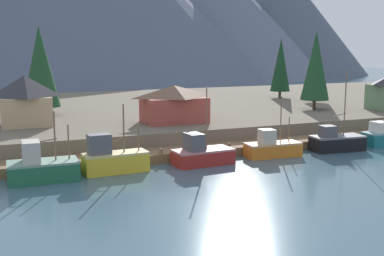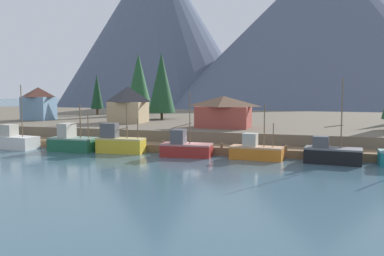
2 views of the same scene
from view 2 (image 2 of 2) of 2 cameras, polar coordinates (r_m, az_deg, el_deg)
ground_plane at (r=75.22m, az=4.26°, el=-1.57°), size 400.00×400.00×1.00m
dock at (r=57.77m, az=0.45°, el=-2.70°), size 80.00×4.00×1.60m
shoreline_bank at (r=86.74m, az=5.96°, el=0.52°), size 400.00×56.00×2.50m
mountain_west_peak at (r=213.43m, az=-4.75°, el=13.36°), size 93.95×93.95×75.98m
mountain_central_peak at (r=191.38m, az=17.27°, el=12.35°), size 132.03×132.03×64.78m
fishing_boat_white at (r=66.05m, az=-22.32°, el=-1.54°), size 6.58×3.68×8.99m
fishing_boat_green at (r=60.85m, az=-15.52°, el=-1.78°), size 6.35×3.37×6.39m
fishing_boat_yellow at (r=57.92m, az=-9.62°, el=-1.92°), size 6.34×2.58×6.67m
fishing_boat_red at (r=54.17m, az=-0.90°, el=-2.59°), size 6.42×3.26×8.10m
fishing_boat_orange at (r=52.52m, az=8.40°, el=-3.00°), size 6.41×2.79×6.75m
fishing_boat_black at (r=51.76m, az=17.99°, el=-3.29°), size 6.49×3.30×9.64m
house_blue at (r=85.91m, az=-19.61°, el=3.10°), size 5.37×4.56×6.10m
house_red at (r=65.93m, az=4.19°, el=2.19°), size 8.28×5.48×4.80m
house_tan at (r=75.79m, az=-8.44°, el=3.14°), size 6.19×4.94×6.25m
conifer_mid_left at (r=97.71m, az=-12.44°, el=4.70°), size 2.81×2.81×8.90m
conifer_mid_right at (r=82.88m, az=-4.04°, el=6.00°), size 5.22×5.22×12.69m
conifer_back_right at (r=94.97m, az=-7.06°, el=6.20°), size 5.77×5.77×13.42m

